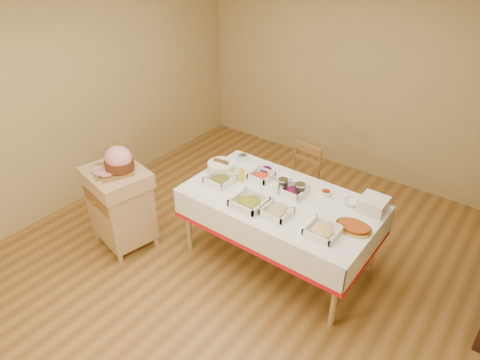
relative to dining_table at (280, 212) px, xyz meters
The scene contains 22 objects.
room_shell 0.82m from the dining_table, 135.00° to the right, with size 5.00×5.00×5.00m.
dining_table is the anchor object (origin of this frame).
butcher_cart 1.64m from the dining_table, 152.54° to the right, with size 0.72×0.63×0.89m.
dining_chair 0.86m from the dining_table, 107.46° to the left, with size 0.42×0.41×0.86m.
ham_on_board 1.63m from the dining_table, 152.89° to the right, with size 0.39×0.38×0.26m.
serving_dish_a 0.67m from the dining_table, 167.23° to the right, with size 0.26×0.25×0.11m.
serving_dish_b 0.38m from the dining_table, 119.67° to the right, with size 0.29×0.29×0.12m.
serving_dish_c 0.33m from the dining_table, 64.92° to the right, with size 0.23×0.23×0.10m.
serving_dish_d 0.64m from the dining_table, 23.24° to the right, with size 0.26×0.26×0.10m.
serving_dish_e 0.42m from the dining_table, 154.18° to the left, with size 0.22×0.21×0.10m.
serving_dish_f 0.24m from the dining_table, 65.19° to the left, with size 0.23×0.22×0.11m.
small_bowl_left 0.83m from the dining_table, 153.06° to the left, with size 0.12×0.12×0.06m.
small_bowl_mid 0.51m from the dining_table, 141.54° to the left, with size 0.12×0.12×0.05m.
small_bowl_right 0.47m from the dining_table, 42.49° to the left, with size 0.10×0.10×0.05m.
bowl_white_imported 0.36m from the dining_table, 118.38° to the left, with size 0.14×0.14×0.04m, color white.
bowl_small_imported 0.67m from the dining_table, 28.02° to the left, with size 0.14×0.14×0.04m, color white.
preserve_jar_left 0.25m from the dining_table, 114.97° to the left, with size 0.10×0.10×0.12m.
preserve_jar_right 0.29m from the dining_table, 48.40° to the left, with size 0.10×0.10×0.13m.
mustard_bottle 0.53m from the dining_table, behind, with size 0.05×0.05×0.16m.
bread_basket 0.79m from the dining_table, behind, with size 0.28×0.28×0.12m.
plate_stack 0.86m from the dining_table, 23.52° to the left, with size 0.23×0.23×0.13m.
brass_platter 0.76m from the dining_table, ahead, with size 0.31×0.22×0.04m.
Camera 1 is at (2.00, -2.56, 3.01)m, focal length 32.00 mm.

